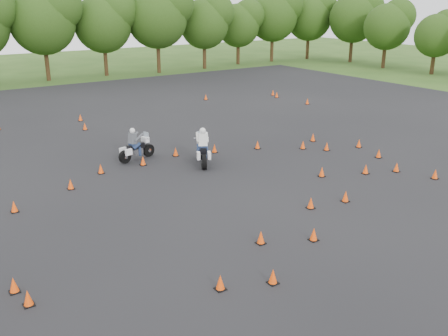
% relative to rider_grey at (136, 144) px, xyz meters
% --- Properties ---
extents(ground, '(140.00, 140.00, 0.00)m').
position_rel_rider_grey_xyz_m(ground, '(1.04, -10.62, -0.87)').
color(ground, '#2D5119').
rests_on(ground, ground).
extents(asphalt_pad, '(62.00, 62.00, 0.00)m').
position_rel_rider_grey_xyz_m(asphalt_pad, '(1.04, -4.62, -0.87)').
color(asphalt_pad, black).
rests_on(asphalt_pad, ground).
extents(treeline, '(87.00, 32.27, 10.50)m').
position_rel_rider_grey_xyz_m(treeline, '(4.84, 24.91, 3.69)').
color(treeline, '#243F12').
rests_on(treeline, ground).
extents(traffic_cones, '(36.29, 33.07, 0.45)m').
position_rel_rider_grey_xyz_m(traffic_cones, '(0.92, -5.10, -0.64)').
color(traffic_cones, '#FF4C0A').
rests_on(traffic_cones, asphalt_pad).
extents(rider_grey, '(2.35, 1.24, 1.74)m').
position_rel_rider_grey_xyz_m(rider_grey, '(0.00, 0.00, 0.00)').
color(rider_grey, '#484B51').
rests_on(rider_grey, ground).
extents(rider_white, '(1.81, 2.60, 1.94)m').
position_rel_rider_grey_xyz_m(rider_white, '(2.48, -2.50, 0.10)').
color(rider_white, silver).
rests_on(rider_white, ground).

